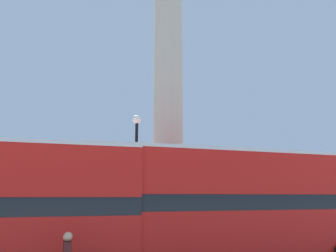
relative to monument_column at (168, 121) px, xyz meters
The scene contains 4 objects.
ground_plane 6.99m from the monument_column, ahead, with size 200.00×200.00×0.00m, color #9E9B93.
monument_column is the anchor object (origin of this frame).
bus_a 7.67m from the monument_column, 85.08° to the right, with size 11.47×2.76×4.40m.
street_lamp 5.18m from the monument_column, 130.56° to the right, with size 0.41×0.41×6.43m.
Camera 1 is at (-5.77, -17.62, 2.67)m, focal length 35.00 mm.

